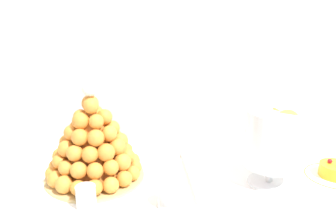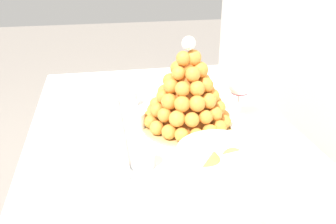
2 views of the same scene
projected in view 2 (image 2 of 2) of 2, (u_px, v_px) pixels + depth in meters
buffet_table at (177, 193)px, 0.98m from camera, size 1.64×0.82×0.76m
serving_tray at (174, 127)px, 1.12m from camera, size 0.56×0.33×0.02m
croquembouche at (187, 94)px, 1.08m from camera, size 0.28×0.28×0.28m
dessert_cup_left at (130, 98)px, 1.27m from camera, size 0.06×0.06×0.05m
dessert_cup_mid_left at (137, 122)px, 1.09m from camera, size 0.05×0.05×0.06m
dessert_cup_centre at (143, 158)px, 0.91m from camera, size 0.06×0.06×0.05m
macaron_goblet at (219, 191)px, 0.62m from camera, size 0.15×0.15×0.23m
wine_glass at (240, 86)px, 1.15m from camera, size 0.08×0.08×0.16m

